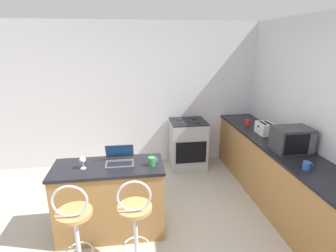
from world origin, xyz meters
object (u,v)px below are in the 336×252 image
object	(u,v)px
mug_red	(248,122)
wine_glass_tall	(83,160)
toaster	(265,128)
stove_range	(188,144)
laptop	(120,158)
mug_blue	(307,166)
bar_stool_near	(76,232)
mug_green	(152,161)
bar_stool_far	(135,226)
microwave	(292,140)

from	to	relation	value
mug_red	wine_glass_tall	world-z (taller)	wine_glass_tall
toaster	stove_range	world-z (taller)	toaster
laptop	wine_glass_tall	size ratio (longest dim) A/B	2.33
mug_blue	stove_range	bearing A→B (deg)	113.88
bar_stool_near	mug_green	world-z (taller)	bar_stool_near
bar_stool_far	microwave	size ratio (longest dim) A/B	2.31
stove_range	mug_blue	size ratio (longest dim) A/B	8.87
bar_stool_near	mug_red	size ratio (longest dim) A/B	10.89
microwave	mug_green	size ratio (longest dim) A/B	4.51
laptop	toaster	bearing A→B (deg)	18.05
toaster	laptop	bearing A→B (deg)	-161.95
toaster	mug_blue	world-z (taller)	toaster
mug_red	wine_glass_tall	size ratio (longest dim) A/B	0.68
bar_stool_near	stove_range	world-z (taller)	bar_stool_near
bar_stool_far	toaster	xyz separation A→B (m)	(2.02, 1.38, 0.48)
microwave	mug_green	xyz separation A→B (m)	(-1.81, -0.16, -0.11)
bar_stool_far	stove_range	size ratio (longest dim) A/B	1.17
bar_stool_far	mug_red	world-z (taller)	bar_stool_far
stove_range	wine_glass_tall	world-z (taller)	wine_glass_tall
mug_blue	mug_green	bearing A→B (deg)	168.70
mug_blue	microwave	bearing A→B (deg)	76.42
bar_stool_near	toaster	bearing A→B (deg)	28.06
microwave	wine_glass_tall	world-z (taller)	microwave
bar_stool_far	mug_green	size ratio (longest dim) A/B	10.42
bar_stool_far	stove_range	xyz separation A→B (m)	(1.01, 2.22, -0.05)
bar_stool_near	bar_stool_far	xyz separation A→B (m)	(0.57, 0.00, 0.00)
microwave	laptop	bearing A→B (deg)	-179.51
toaster	wine_glass_tall	world-z (taller)	toaster
toaster	stove_range	bearing A→B (deg)	140.21
laptop	bar_stool_far	bearing A→B (deg)	-77.30
laptop	mug_red	distance (m)	2.41
bar_stool_near	wine_glass_tall	size ratio (longest dim) A/B	7.46
mug_red	microwave	bearing A→B (deg)	-86.55
microwave	wine_glass_tall	distance (m)	2.58
microwave	toaster	xyz separation A→B (m)	(-0.01, 0.69, -0.07)
microwave	mug_blue	bearing A→B (deg)	-103.58
bar_stool_near	wine_glass_tall	world-z (taller)	bar_stool_near
bar_stool_near	wine_glass_tall	xyz separation A→B (m)	(0.02, 0.56, 0.49)
bar_stool_far	laptop	size ratio (longest dim) A/B	3.20
mug_green	wine_glass_tall	world-z (taller)	wine_glass_tall
mug_green	mug_red	xyz separation A→B (m)	(1.74, 1.30, -0.00)
microwave	wine_glass_tall	size ratio (longest dim) A/B	3.23
bar_stool_far	mug_blue	bearing A→B (deg)	5.81
bar_stool_far	laptop	xyz separation A→B (m)	(-0.15, 0.67, 0.44)
bar_stool_near	mug_blue	bearing A→B (deg)	4.48
microwave	mug_red	world-z (taller)	microwave
bar_stool_near	mug_blue	xyz separation A→B (m)	(2.47, 0.19, 0.44)
microwave	bar_stool_near	bearing A→B (deg)	-165.10
bar_stool_far	mug_green	xyz separation A→B (m)	(0.22, 0.53, 0.44)
microwave	toaster	size ratio (longest dim) A/B	1.57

